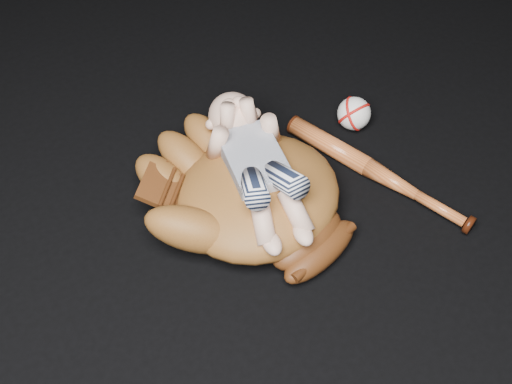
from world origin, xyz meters
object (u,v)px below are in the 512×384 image
at_px(newborn_baby, 259,167).
at_px(baseball_glove, 258,189).
at_px(baseball_bat, 378,173).
at_px(baseball, 354,114).

bearing_deg(newborn_baby, baseball_glove, -127.07).
height_order(baseball_bat, baseball, baseball).
xyz_separation_m(newborn_baby, baseball, (0.31, 0.09, -0.09)).
distance_m(newborn_baby, baseball, 0.33).
bearing_deg(baseball, baseball_bat, -110.84).
height_order(newborn_baby, baseball, newborn_baby).
xyz_separation_m(baseball_bat, baseball, (0.06, 0.15, 0.02)).
bearing_deg(baseball_bat, baseball, 69.16).
bearing_deg(newborn_baby, baseball_bat, -1.58).
bearing_deg(baseball, baseball_glove, -163.50).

